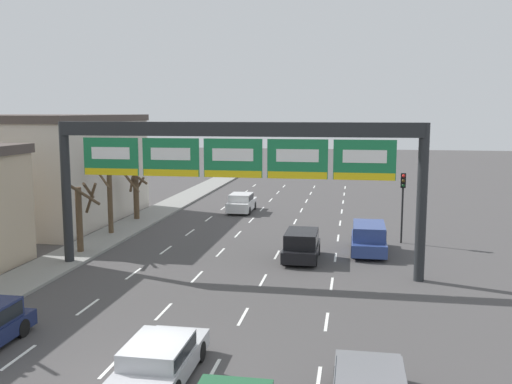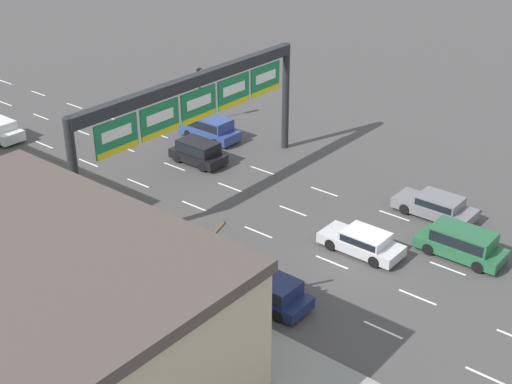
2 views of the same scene
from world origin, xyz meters
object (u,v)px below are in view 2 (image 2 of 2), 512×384
Objects in this scene: car_grey at (437,205)px; suv_black at (198,151)px; suv_green at (462,242)px; tree_bare_second at (213,275)px; suv_blue at (210,127)px; car_silver at (363,241)px; sign_gantry at (195,100)px; tree_bare_third at (50,201)px; suv_navy at (268,289)px; traffic_light_near_gantry at (200,84)px.

car_grey is 1.22× the size of suv_black.
suv_green is 0.89× the size of tree_bare_second.
suv_blue reaches higher than car_silver.
sign_gantry is 15.50m from car_grey.
tree_bare_third is (-12.50, 18.29, 1.44)m from suv_green.
tree_bare_second is at bearing 169.52° from car_silver.
suv_navy is at bearing -129.87° from suv_blue.
suv_green is 1.02× the size of car_silver.
sign_gantry is 14.27m from tree_bare_second.
tree_bare_second reaches higher than suv_green.
tree_bare_third is at bearing -161.92° from traffic_light_near_gantry.
car_silver is at bearing 124.88° from suv_green.
suv_navy is 24.56m from traffic_light_near_gantry.
suv_black is at bearing 43.49° from sign_gantry.
suv_blue is 22.49m from tree_bare_second.
suv_blue is at bearing 68.99° from car_silver.
suv_blue reaches higher than suv_green.
tree_bare_second reaches higher than suv_navy.
tree_bare_second reaches higher than traffic_light_near_gantry.
tree_bare_second is at bearing 169.35° from car_grey.
tree_bare_third reaches higher than car_grey.
sign_gantry reaches higher than suv_navy.
car_grey is 0.91× the size of tree_bare_second.
tree_bare_second reaches higher than car_silver.
car_silver is at bearing -8.65° from suv_navy.
traffic_light_near_gantry reaches higher than suv_navy.
tree_bare_second is at bearing 165.33° from suv_navy.
car_grey is 1.05× the size of car_silver.
suv_black is at bearing 54.71° from suv_navy.
suv_black is at bearing 90.16° from suv_green.
car_silver is at bearing -111.01° from suv_blue.
suv_blue is 0.98× the size of suv_green.
suv_green is at bearing -28.33° from suv_navy.
car_grey is 1.17× the size of tree_bare_third.
suv_navy is 11.16m from suv_green.
sign_gantry is 13.74m from suv_navy.
car_grey is (13.06, -2.24, -0.10)m from suv_navy.
suv_navy is 20.95m from suv_blue.
suv_navy reaches higher than car_grey.
car_grey is 16.40m from tree_bare_second.
sign_gantry is at bearing -13.00° from tree_bare_third.
suv_navy is at bearing -14.67° from tree_bare_second.
suv_navy is at bearing -129.30° from traffic_light_near_gantry.
suv_blue is 0.87× the size of tree_bare_second.
suv_blue is at bearing 10.84° from tree_bare_third.
sign_gantry is 13.03m from car_silver.
sign_gantry is 4.27× the size of traffic_light_near_gantry.
suv_blue is 1.05× the size of traffic_light_near_gantry.
tree_bare_second is (-15.99, 3.01, 2.09)m from car_grey.
suv_black is 19.09m from suv_green.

